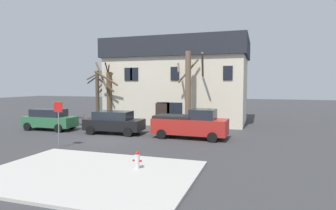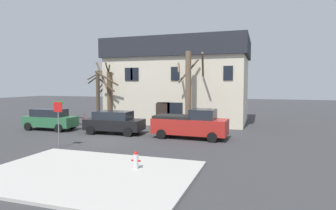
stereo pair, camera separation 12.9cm
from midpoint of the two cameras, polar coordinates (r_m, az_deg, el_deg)
ground_plane at (r=20.36m, az=-12.15°, el=-6.79°), size 120.00×120.00×0.00m
sidewalk_slab at (r=12.86m, az=-15.52°, el=-13.09°), size 8.97×6.41×0.12m
building_main at (r=29.40m, az=2.31°, el=4.89°), size 13.92×8.04×8.26m
tree_bare_near at (r=28.50m, az=-13.53°, el=2.46°), size 2.93×2.16×5.92m
tree_bare_mid at (r=28.05m, az=-11.58°, el=2.16°), size 3.01×3.04×5.98m
tree_bare_far at (r=23.74m, az=4.32°, el=3.40°), size 2.55×2.49×6.58m
car_green_wagon at (r=25.89m, az=-22.47°, el=-2.62°), size 4.50×2.01×1.77m
car_black_wagon at (r=22.51m, az=-10.63°, el=-3.37°), size 4.61×2.26×1.76m
pickup_truck_red at (r=20.31m, az=4.71°, el=-3.83°), size 5.36×2.29×2.10m
fire_hydrant at (r=12.82m, az=-6.17°, el=-10.85°), size 0.42×0.22×0.78m
street_sign_pole at (r=18.31m, az=-21.00°, el=-1.95°), size 0.76×0.07×2.82m
bicycle_leaning at (r=28.06m, az=-15.97°, el=-3.09°), size 1.75×0.14×1.03m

